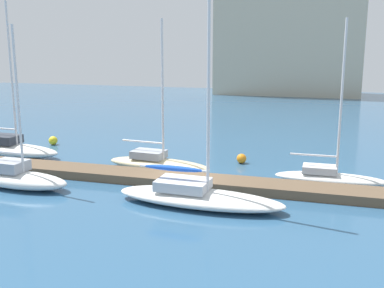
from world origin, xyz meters
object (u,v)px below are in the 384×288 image
sailboat_4 (329,176)px  mooring_buoy_orange (241,159)px  sailboat_2 (157,162)px  harbor_building_distant (289,27)px  sailboat_0 (12,148)px  sailboat_1 (19,177)px  sailboat_3 (197,194)px  mooring_buoy_yellow (53,141)px

sailboat_4 → mooring_buoy_orange: size_ratio=14.07×
sailboat_2 → harbor_building_distant: (3.60, 50.98, 10.32)m
sailboat_0 → mooring_buoy_orange: sailboat_0 is taller
sailboat_1 → sailboat_4: size_ratio=0.96×
sailboat_3 → mooring_buoy_yellow: size_ratio=18.21×
sailboat_2 → mooring_buoy_yellow: 11.91m
sailboat_3 → mooring_buoy_orange: bearing=88.3°
sailboat_2 → sailboat_4: sailboat_2 is taller
sailboat_1 → sailboat_3: size_ratio=0.70×
sailboat_1 → mooring_buoy_orange: (11.14, 9.05, -0.28)m
sailboat_1 → mooring_buoy_yellow: bearing=116.9°
sailboat_3 → mooring_buoy_orange: 9.07m
mooring_buoy_yellow → mooring_buoy_orange: bearing=-5.7°
sailboat_0 → harbor_building_distant: bearing=76.3°
mooring_buoy_orange → sailboat_4: bearing=-29.5°
sailboat_0 → sailboat_2: bearing=0.3°
sailboat_0 → sailboat_3: bearing=-18.9°
mooring_buoy_orange → mooring_buoy_yellow: bearing=174.3°
sailboat_1 → mooring_buoy_orange: size_ratio=13.49×
sailboat_3 → sailboat_4: bearing=44.1°
sailboat_3 → harbor_building_distant: 57.70m
sailboat_1 → sailboat_2: size_ratio=0.95×
sailboat_1 → harbor_building_distant: (9.82, 56.77, 10.23)m
sailboat_0 → sailboat_2: size_ratio=1.15×
sailboat_2 → mooring_buoy_yellow: bearing=160.9°
mooring_buoy_yellow → harbor_building_distant: (14.48, 46.14, 10.49)m
sailboat_4 → sailboat_3: bearing=-138.0°
sailboat_3 → mooring_buoy_yellow: bearing=147.1°
mooring_buoy_yellow → sailboat_1: bearing=-66.3°
sailboat_1 → mooring_buoy_yellow: size_ratio=12.79×
sailboat_0 → mooring_buoy_yellow: bearing=84.9°
sailboat_1 → sailboat_2: bearing=46.2°
sailboat_2 → mooring_buoy_orange: bearing=38.4°
sailboat_0 → sailboat_3: (15.83, -6.34, -0.04)m
mooring_buoy_orange → mooring_buoy_yellow: 15.89m
sailboat_1 → sailboat_4: 17.89m
mooring_buoy_yellow → harbor_building_distant: size_ratio=0.03×
sailboat_0 → mooring_buoy_yellow: sailboat_0 is taller
sailboat_0 → sailboat_3: 17.05m
sailboat_3 → harbor_building_distant: harbor_building_distant is taller
harbor_building_distant → sailboat_4: bearing=-82.1°
sailboat_0 → harbor_building_distant: 53.62m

